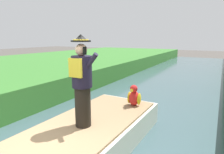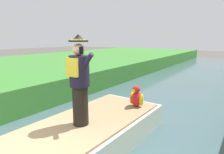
{
  "view_description": "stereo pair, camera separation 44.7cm",
  "coord_description": "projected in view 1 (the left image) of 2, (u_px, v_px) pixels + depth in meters",
  "views": [
    {
      "loc": [
        2.39,
        -1.89,
        2.5
      ],
      "look_at": [
        0.23,
        1.92,
        1.61
      ],
      "focal_mm": 31.4,
      "sensor_mm": 36.0,
      "label": 1
    },
    {
      "loc": [
        2.77,
        -1.65,
        2.5
      ],
      "look_at": [
        0.23,
        1.92,
        1.61
      ],
      "focal_mm": 31.4,
      "sensor_mm": 36.0,
      "label": 2
    }
  ],
  "objects": [
    {
      "name": "parrot_plush",
      "position": [
        134.0,
        97.0,
        5.2
      ],
      "size": [
        0.36,
        0.35,
        0.57
      ],
      "color": "red",
      "rests_on": "boat"
    },
    {
      "name": "boat",
      "position": [
        88.0,
        135.0,
        4.27
      ],
      "size": [
        1.84,
        4.22,
        0.61
      ],
      "color": "silver",
      "rests_on": "canal_water"
    },
    {
      "name": "person_pirate",
      "position": [
        82.0,
        82.0,
        3.86
      ],
      "size": [
        0.61,
        0.42,
        1.85
      ],
      "rotation": [
        0.0,
        0.0,
        0.04
      ],
      "color": "black",
      "rests_on": "boat"
    }
  ]
}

